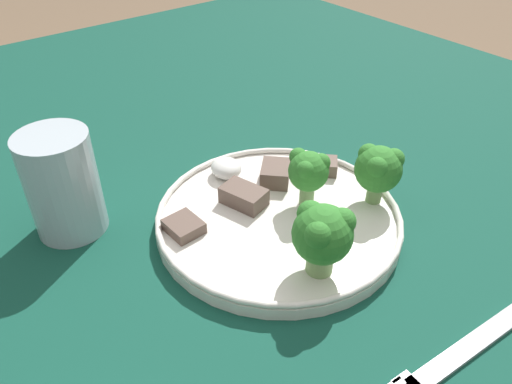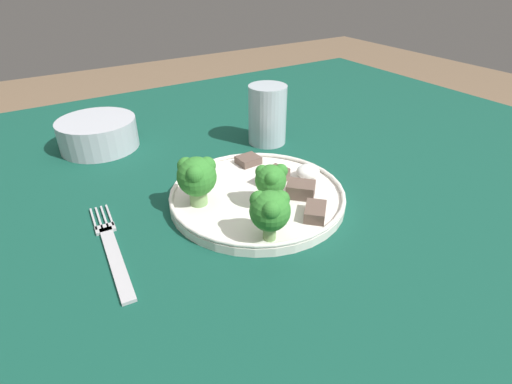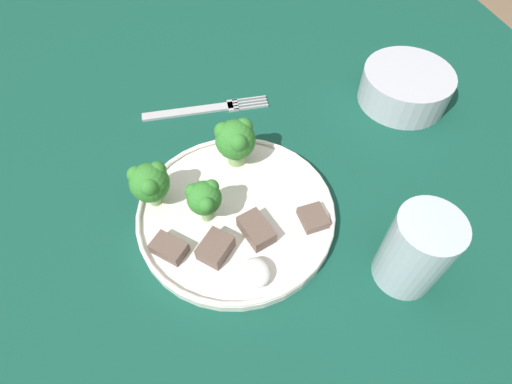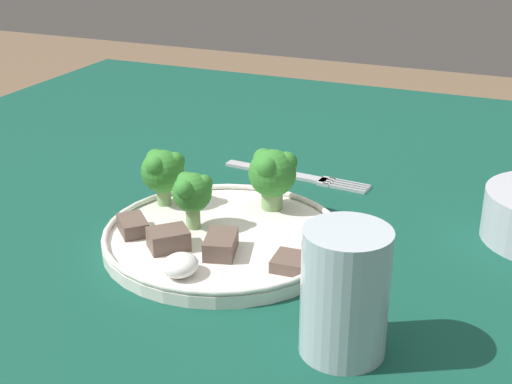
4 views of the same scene
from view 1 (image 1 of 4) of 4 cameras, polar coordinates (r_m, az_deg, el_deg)
name	(u,v)px [view 1 (image 1 of 4)]	position (r m, az deg, el deg)	size (l,w,h in m)	color
table	(269,273)	(0.56, 1.46, -9.24)	(1.37, 1.19, 0.74)	#114738
dinner_plate	(279,217)	(0.50, 2.68, -2.89)	(0.24, 0.24, 0.02)	white
fork	(451,360)	(0.42, 21.44, -17.43)	(0.03, 0.19, 0.00)	#B2B2B7
drinking_glass	(64,189)	(0.50, -21.10, 0.30)	(0.07, 0.07, 0.10)	#B2C1CC
broccoli_floret_near_rim_left	(323,234)	(0.41, 7.61, -4.76)	(0.05, 0.05, 0.07)	#7FA866
broccoli_floret_center_left	(309,171)	(0.49, 6.02, 2.38)	(0.04, 0.04, 0.06)	#7FA866
broccoli_floret_back_left	(378,168)	(0.50, 13.82, 2.65)	(0.05, 0.05, 0.06)	#7FA866
meat_slice_front_slice	(244,196)	(0.50, -1.41, -0.48)	(0.05, 0.04, 0.02)	brown
meat_slice_middle_slice	(275,173)	(0.53, 2.23, 2.13)	(0.05, 0.05, 0.02)	brown
meat_slice_rear_slice	(319,166)	(0.56, 7.24, 3.01)	(0.05, 0.05, 0.01)	brown
meat_slice_edge_slice	(184,226)	(0.48, -8.26, -3.90)	(0.04, 0.03, 0.01)	brown
sauce_dollop	(226,168)	(0.54, -3.42, 2.75)	(0.04, 0.03, 0.02)	white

